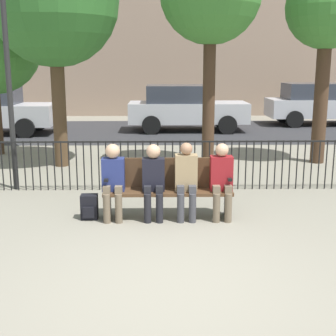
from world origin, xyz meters
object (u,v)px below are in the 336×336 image
at_px(parked_car_0, 186,107).
at_px(tree_2, 327,11).
at_px(park_bench, 168,186).
at_px(backpack, 89,207).
at_px(seated_person_3, 222,177).
at_px(lamp_post, 6,45).
at_px(seated_person_1, 153,178).
at_px(parked_car_1, 320,103).
at_px(seated_person_0, 113,177).
at_px(tree_0, 54,2).
at_px(seated_person_2, 186,177).

bearing_deg(parked_car_0, tree_2, -62.47).
distance_m(park_bench, backpack, 1.27).
relative_size(seated_person_3, lamp_post, 0.28).
bearing_deg(backpack, seated_person_1, -1.63).
distance_m(seated_person_1, parked_car_1, 13.05).
bearing_deg(tree_2, seated_person_0, -137.38).
xyz_separation_m(tree_2, parked_car_1, (2.46, 7.17, -2.69)).
relative_size(park_bench, seated_person_3, 1.68).
height_order(backpack, lamp_post, lamp_post).
bearing_deg(seated_person_3, park_bench, 170.86).
xyz_separation_m(backpack, parked_car_0, (2.04, 9.76, 0.65)).
height_order(seated_person_0, seated_person_1, seated_person_0).
xyz_separation_m(backpack, lamp_post, (-1.67, 1.82, 2.51)).
bearing_deg(backpack, tree_2, 40.14).
bearing_deg(seated_person_1, seated_person_3, 0.03).
xyz_separation_m(tree_2, lamp_post, (-6.62, -2.35, -0.84)).
relative_size(seated_person_1, tree_0, 0.23).
distance_m(seated_person_0, seated_person_2, 1.12).
distance_m(seated_person_2, tree_0, 5.67).
distance_m(seated_person_3, tree_0, 5.95).
bearing_deg(tree_2, seated_person_3, -124.66).
distance_m(lamp_post, parked_car_1, 13.29).
bearing_deg(park_bench, parked_car_0, 85.17).
relative_size(seated_person_3, tree_0, 0.23).
bearing_deg(parked_car_0, seated_person_1, -96.06).
xyz_separation_m(tree_0, tree_2, (6.17, 0.25, -0.15)).
distance_m(tree_0, parked_car_1, 11.73).
height_order(park_bench, seated_person_0, seated_person_0).
distance_m(seated_person_1, backpack, 1.11).
xyz_separation_m(seated_person_1, seated_person_2, (0.50, 0.00, 0.00)).
bearing_deg(tree_2, seated_person_2, -129.38).
distance_m(park_bench, tree_2, 6.30).
height_order(seated_person_1, parked_car_1, parked_car_1).
relative_size(seated_person_0, backpack, 3.07).
height_order(seated_person_2, tree_0, tree_0).
bearing_deg(seated_person_0, park_bench, 8.94).
distance_m(park_bench, seated_person_3, 0.85).
distance_m(tree_0, parked_car_0, 7.26).
xyz_separation_m(seated_person_3, tree_0, (-3.26, 3.95, 3.02)).
bearing_deg(lamp_post, seated_person_3, -26.45).
xyz_separation_m(seated_person_1, parked_car_1, (6.40, 11.37, 0.18)).
height_order(park_bench, tree_0, tree_0).
xyz_separation_m(seated_person_0, seated_person_2, (1.12, 0.00, -0.01)).
xyz_separation_m(park_bench, seated_person_1, (-0.22, -0.13, 0.16)).
height_order(seated_person_2, backpack, seated_person_2).
relative_size(seated_person_2, backpack, 3.11).
xyz_separation_m(seated_person_2, backpack, (-1.50, 0.03, -0.47)).
relative_size(seated_person_3, parked_car_0, 0.28).
bearing_deg(seated_person_0, parked_car_0, 80.40).
bearing_deg(backpack, park_bench, 4.86).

